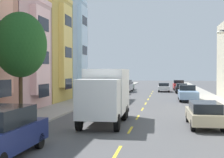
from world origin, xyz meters
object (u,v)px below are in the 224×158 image
Objects in this scene: street_tree_second at (21,45)px; parked_sedan_charcoal at (106,95)px; delivery_box_truck at (106,93)px; parked_wagon_champagne at (204,113)px; parked_suv_navy at (1,132)px; parked_pickup_sky at (188,93)px; parked_sedan_burgundy at (120,89)px; parked_sedan_forest at (128,86)px; parked_hatchback_black at (181,88)px; moving_white_sedan at (164,87)px; parked_suv_silver at (125,86)px; parked_pickup_red at (179,85)px.

street_tree_second is 1.47× the size of parked_sedan_charcoal.
parked_wagon_champagne is (6.03, -0.66, -1.13)m from delivery_box_truck.
parked_suv_navy reaches higher than parked_sedan_charcoal.
parked_pickup_sky is at bearing 60.39° from street_tree_second.
parked_sedan_charcoal is at bearing -158.20° from parked_pickup_sky.
parked_sedan_burgundy is (1.99, 27.47, -4.09)m from street_tree_second.
parked_sedan_forest is 1.12× the size of parked_hatchback_black.
moving_white_sedan is at bearing 99.56° from parked_pickup_sky.
delivery_box_truck is at bearing 29.82° from street_tree_second.
parked_pickup_sky reaches higher than parked_wagon_champagne.
parked_sedan_charcoal is at bearing -89.47° from parked_sedan_forest.
parked_pickup_sky is (8.74, 3.50, 0.08)m from parked_sedan_charcoal.
parked_pickup_sky is 1.32× the size of parked_hatchback_black.
street_tree_second is 39.48m from parked_sedan_forest.
parked_pickup_sky reaches higher than parked_sedan_charcoal.
street_tree_second is 36.20m from moving_white_sedan.
parked_sedan_forest is at bearing 87.20° from street_tree_second.
moving_white_sedan is at bearing 81.67° from parked_suv_navy.
parked_sedan_forest is at bearing 92.04° from parked_suv_silver.
moving_white_sedan is at bearing 127.45° from parked_hatchback_black.
parked_hatchback_black reaches higher than parked_sedan_burgundy.
parked_hatchback_black is at bearing 77.14° from parked_suv_navy.
parked_sedan_charcoal is 0.95× the size of parked_wagon_champagne.
parked_sedan_burgundy is at bearing 136.82° from parked_pickup_sky.
parked_pickup_red is at bearing 90.05° from parked_pickup_sky.
street_tree_second is 1.24× the size of parked_pickup_sky.
parked_sedan_burgundy is at bearing 90.68° from parked_sedan_charcoal.
moving_white_sedan is at bearing -116.32° from parked_pickup_red.
parked_pickup_sky is 1.17× the size of parked_sedan_burgundy.
parked_pickup_red reaches higher than parked_sedan_charcoal.
parked_wagon_champagne is (8.63, -25.50, 0.05)m from parked_sedan_burgundy.
parked_sedan_forest is at bearing 90.31° from parked_suv_navy.
street_tree_second reaches higher than parked_sedan_burgundy.
parked_sedan_forest is 11.71m from parked_hatchback_black.
delivery_box_truck is 17.70m from parked_pickup_sky.
parked_hatchback_black is (-0.05, -8.78, -0.07)m from parked_pickup_red.
parked_sedan_burgundy is at bearing -91.38° from parked_suv_silver.
delivery_box_truck is 1.37× the size of parked_pickup_sky.
street_tree_second reaches higher than parked_pickup_red.
parked_pickup_red is at bearing 89.67° from parked_hatchback_black.
street_tree_second is 1.37× the size of parked_suv_navy.
parked_sedan_charcoal is (-2.46, 13.01, -1.19)m from delivery_box_truck.
delivery_box_truck is 36.71m from parked_sedan_forest.
parked_sedan_charcoal is at bearing -109.42° from parked_pickup_red.
parked_suv_silver reaches higher than parked_wagon_champagne.
parked_sedan_forest is at bearing 146.20° from moving_white_sedan.
parked_wagon_champagne is at bearing 10.50° from street_tree_second.
parked_hatchback_black is (10.81, 31.61, -4.08)m from street_tree_second.
parked_hatchback_black is (6.21, 28.98, -1.18)m from delivery_box_truck.
parked_sedan_burgundy is 0.95× the size of parked_suv_navy.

